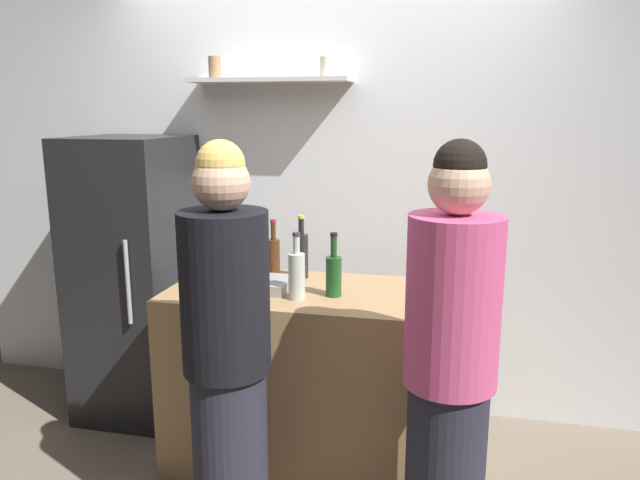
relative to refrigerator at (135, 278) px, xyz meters
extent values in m
cube|color=white|center=(1.09, 0.40, 0.49)|extent=(4.80, 0.10, 2.60)
cube|color=silver|center=(0.76, 0.24, 1.12)|extent=(0.92, 0.22, 0.02)
cylinder|color=olive|center=(0.44, 0.24, 1.19)|extent=(0.07, 0.07, 0.12)
cylinder|color=beige|center=(1.08, 0.24, 1.19)|extent=(0.07, 0.07, 0.11)
cube|color=black|center=(0.00, 0.00, 0.00)|extent=(0.58, 0.65, 1.63)
cylinder|color=#99999E|center=(0.16, -0.35, 0.08)|extent=(0.02, 0.02, 0.45)
cube|color=#9E7A51|center=(1.18, -0.34, -0.35)|extent=(1.47, 0.68, 0.92)
cube|color=gray|center=(0.87, -0.38, 0.13)|extent=(0.34, 0.24, 0.05)
cylinder|color=#B2B2B7|center=(1.84, -0.24, 0.17)|extent=(0.10, 0.10, 0.12)
cylinder|color=silver|center=(1.85, -0.24, 0.22)|extent=(0.01, 0.01, 0.16)
cylinder|color=silver|center=(1.85, -0.23, 0.22)|extent=(0.02, 0.02, 0.16)
cylinder|color=silver|center=(1.85, -0.23, 0.23)|extent=(0.02, 0.02, 0.17)
cylinder|color=silver|center=(1.85, -0.22, 0.22)|extent=(0.03, 0.01, 0.15)
cylinder|color=silver|center=(1.83, -0.25, 0.22)|extent=(0.02, 0.03, 0.16)
cylinder|color=#B2BFB2|center=(1.11, -0.49, 0.21)|extent=(0.08, 0.08, 0.21)
cylinder|color=#B2BFB2|center=(1.11, -0.49, 0.36)|extent=(0.03, 0.03, 0.08)
cylinder|color=#333333|center=(1.11, -0.49, 0.41)|extent=(0.04, 0.04, 0.02)
cylinder|color=black|center=(1.04, -0.13, 0.22)|extent=(0.07, 0.07, 0.23)
cylinder|color=black|center=(1.04, -0.13, 0.37)|extent=(0.03, 0.03, 0.08)
cylinder|color=gold|center=(1.04, -0.13, 0.42)|extent=(0.03, 0.03, 0.02)
cylinder|color=#19471E|center=(1.26, -0.41, 0.20)|extent=(0.07, 0.07, 0.19)
cylinder|color=#19471E|center=(1.26, -0.41, 0.34)|extent=(0.03, 0.03, 0.10)
cylinder|color=black|center=(1.26, -0.41, 0.40)|extent=(0.03, 0.03, 0.02)
cylinder|color=#472814|center=(0.89, -0.13, 0.20)|extent=(0.07, 0.07, 0.19)
cylinder|color=#472814|center=(0.89, -0.13, 0.34)|extent=(0.03, 0.03, 0.09)
cylinder|color=maroon|center=(0.89, -0.13, 0.40)|extent=(0.03, 0.03, 0.02)
cylinder|color=silver|center=(0.63, -0.24, 0.21)|extent=(0.10, 0.10, 0.22)
cylinder|color=silver|center=(0.63, -0.24, 0.33)|extent=(0.05, 0.05, 0.02)
cylinder|color=blue|center=(0.63, -0.24, 0.35)|extent=(0.06, 0.06, 0.02)
cylinder|color=#262633|center=(0.97, -1.01, -0.42)|extent=(0.30, 0.30, 0.79)
cylinder|color=black|center=(0.97, -1.01, 0.28)|extent=(0.34, 0.34, 0.62)
sphere|color=#D8AD8C|center=(0.97, -1.01, 0.70)|extent=(0.21, 0.21, 0.21)
sphere|color=#D8B759|center=(0.97, -1.01, 0.76)|extent=(0.18, 0.18, 0.18)
cylinder|color=#262633|center=(1.81, -0.95, -0.42)|extent=(0.30, 0.30, 0.79)
cylinder|color=#D14C7F|center=(1.81, -0.95, 0.29)|extent=(0.34, 0.34, 0.63)
sphere|color=#D8AD8C|center=(1.81, -0.95, 0.71)|extent=(0.21, 0.21, 0.21)
sphere|color=black|center=(1.81, -0.95, 0.77)|extent=(0.18, 0.18, 0.18)
camera|label=1|loc=(1.80, -3.03, 0.96)|focal=33.52mm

